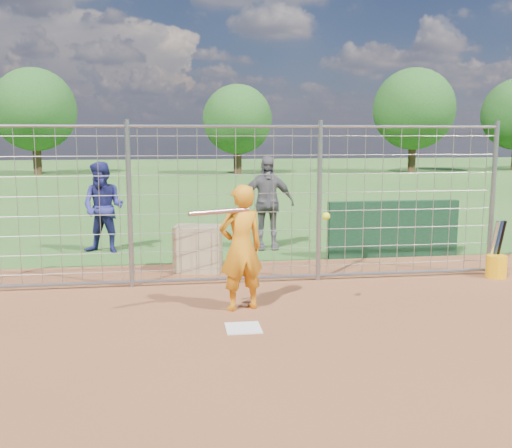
{
  "coord_description": "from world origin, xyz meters",
  "views": [
    {
      "loc": [
        -0.79,
        -6.9,
        2.37
      ],
      "look_at": [
        0.3,
        0.8,
        1.15
      ],
      "focal_mm": 40.0,
      "sensor_mm": 36.0,
      "label": 1
    }
  ],
  "objects": [
    {
      "name": "ground",
      "position": [
        0.0,
        0.0,
        0.0
      ],
      "size": [
        100.0,
        100.0,
        0.0
      ],
      "primitive_type": "plane",
      "color": "#2D591E",
      "rests_on": "ground"
    },
    {
      "name": "home_plate",
      "position": [
        0.0,
        -0.2,
        0.01
      ],
      "size": [
        0.43,
        0.43,
        0.02
      ],
      "primitive_type": "cube",
      "color": "silver",
      "rests_on": "ground"
    },
    {
      "name": "dugout_wall",
      "position": [
        3.4,
        3.6,
        0.55
      ],
      "size": [
        2.6,
        0.2,
        1.1
      ],
      "primitive_type": "cube",
      "color": "#11381E",
      "rests_on": "ground"
    },
    {
      "name": "batter",
      "position": [
        0.07,
        0.6,
        0.86
      ],
      "size": [
        0.71,
        0.57,
        1.72
      ],
      "primitive_type": "imported",
      "rotation": [
        0.0,
        0.0,
        3.42
      ],
      "color": "orange",
      "rests_on": "ground"
    },
    {
      "name": "bystander_a",
      "position": [
        -2.24,
        4.78,
        0.92
      ],
      "size": [
        1.08,
        0.96,
        1.84
      ],
      "primitive_type": "imported",
      "rotation": [
        0.0,
        0.0,
        -0.34
      ],
      "color": "navy",
      "rests_on": "ground"
    },
    {
      "name": "bystander_b",
      "position": [
        1.07,
        4.71,
        0.97
      ],
      "size": [
        1.15,
        0.51,
        1.95
      ],
      "primitive_type": "imported",
      "rotation": [
        0.0,
        0.0,
        -0.03
      ],
      "color": "#57565B",
      "rests_on": "ground"
    },
    {
      "name": "equipment_bin",
      "position": [
        -0.42,
        2.93,
        0.4
      ],
      "size": [
        0.89,
        0.7,
        0.8
      ],
      "primitive_type": "cube",
      "rotation": [
        0.0,
        0.0,
        -0.2
      ],
      "color": "tan",
      "rests_on": "ground"
    },
    {
      "name": "equipment_in_play",
      "position": [
        0.09,
        0.33,
        1.37
      ],
      "size": [
        1.84,
        0.4,
        0.15
      ],
      "color": "silver",
      "rests_on": "ground"
    },
    {
      "name": "bucket_with_bats",
      "position": [
        4.5,
        1.76,
        0.25
      ],
      "size": [
        0.34,
        0.35,
        0.97
      ],
      "color": "#FFAF0D",
      "rests_on": "ground"
    },
    {
      "name": "backstop_fence",
      "position": [
        0.0,
        2.0,
        1.26
      ],
      "size": [
        9.08,
        0.08,
        2.6
      ],
      "color": "gray",
      "rests_on": "ground"
    },
    {
      "name": "tree_line",
      "position": [
        3.13,
        28.13,
        3.71
      ],
      "size": [
        44.66,
        6.72,
        6.48
      ],
      "color": "#3F2B19",
      "rests_on": "ground"
    }
  ]
}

